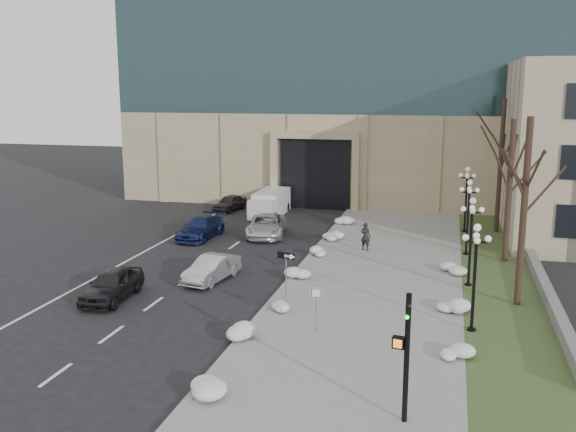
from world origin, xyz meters
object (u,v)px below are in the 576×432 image
keep_sign (316,300)px  lamppost_a (475,263)px  car_d (266,226)px  lamppost_c (469,207)px  car_a (112,285)px  lamppost_d (467,191)px  traffic_signal (405,361)px  box_truck (270,204)px  car_e (230,203)px  pedestrian (366,236)px  lamppost_b (471,230)px  car_c (201,228)px  car_b (212,269)px  one_way_sign (289,263)px

keep_sign → lamppost_a: bearing=8.7°
car_d → lamppost_c: lamppost_c is taller
car_a → car_d: (3.55, 15.00, -0.01)m
keep_sign → lamppost_d: bearing=66.4°
traffic_signal → lamppost_c: 21.52m
box_truck → traffic_signal: 33.43m
car_e → pedestrian: (12.93, -11.00, 0.36)m
lamppost_d → lamppost_b: bearing=-90.0°
car_d → traffic_signal: bearing=-74.6°
lamppost_c → lamppost_d: 6.50m
lamppost_a → car_e: bearing=129.2°
car_d → pedestrian: pedestrian is taller
car_d → box_truck: bearing=93.7°
lamppost_a → lamppost_c: bearing=90.0°
box_truck → car_e: bearing=164.5°
car_a → lamppost_b: lamppost_b is taller
car_c → traffic_signal: traffic_signal is taller
car_b → pedestrian: size_ratio=2.30×
keep_sign → lamppost_b: bearing=45.4°
car_c → pedestrian: size_ratio=2.77×
one_way_sign → lamppost_d: (8.36, 18.26, 0.88)m
pedestrian → one_way_sign: one_way_sign is taller
lamppost_b → car_c: bearing=158.7°
car_a → pedestrian: bearing=45.7°
car_d → one_way_sign: (5.14, -13.89, 1.44)m
car_a → lamppost_d: size_ratio=0.93×
pedestrian → box_truck: (-9.11, 9.96, -0.10)m
lamppost_c → lamppost_d: size_ratio=1.00×
car_b → lamppost_d: bearing=58.7°
car_a → lamppost_c: lamppost_c is taller
traffic_signal → lamppost_b: 15.08m
box_truck → traffic_signal: traffic_signal is taller
car_b → box_truck: bearing=106.0°
lamppost_a → keep_sign: bearing=-164.4°
lamppost_a → car_d: bearing=131.7°
car_d → keep_sign: (7.08, -16.93, 0.76)m
lamppost_c → car_a: bearing=-143.0°
car_d → lamppost_b: 16.19m
box_truck → keep_sign: bearing=-70.3°
keep_sign → lamppost_c: size_ratio=0.43×
keep_sign → car_a: bearing=162.8°
one_way_sign → car_a: bearing=-155.3°
car_a → car_d: car_a is taller
car_b → car_c: bearing=125.2°
car_c → car_d: (4.22, 1.72, 0.02)m
lamppost_b → lamppost_c: size_ratio=1.00×
lamppost_b → pedestrian: bearing=136.3°
one_way_sign → car_b: bearing=166.8°
lamppost_b → lamppost_d: (0.00, 13.00, 0.00)m
lamppost_b → lamppost_c: 6.50m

